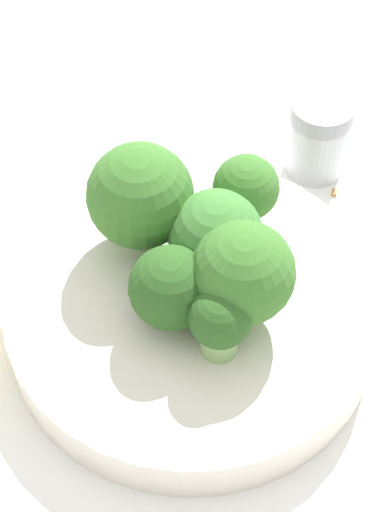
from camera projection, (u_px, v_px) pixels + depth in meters
The scene contains 10 objects.
ground_plane at pixel (192, 326), 0.49m from camera, with size 3.00×3.00×0.00m, color white.
bowl at pixel (192, 310), 0.48m from camera, with size 0.21×0.21×0.03m, color silver.
broccoli_floret_0 at pixel (140, 197), 0.46m from camera, with size 0.06×0.06×0.07m.
broccoli_floret_1 at pixel (219, 239), 0.45m from camera, with size 0.05×0.05×0.05m.
broccoli_floret_2 at pixel (246, 189), 0.47m from camera, with size 0.04×0.04×0.05m.
broccoli_floret_3 at pixel (178, 293), 0.43m from camera, with size 0.04×0.04×0.05m.
broccoli_floret_4 at pixel (243, 274), 0.43m from camera, with size 0.05×0.05×0.06m.
broccoli_floret_5 at pixel (220, 321), 0.42m from camera, with size 0.03×0.03×0.04m.
pepper_shaker at pixel (318, 136), 0.54m from camera, with size 0.04×0.04×0.06m.
almond_crumb_4 at pixel (335, 191), 0.55m from camera, with size 0.01×0.00×0.01m, color olive.
Camera 1 is at (-0.16, 0.22, 0.41)m, focal length 60.00 mm.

